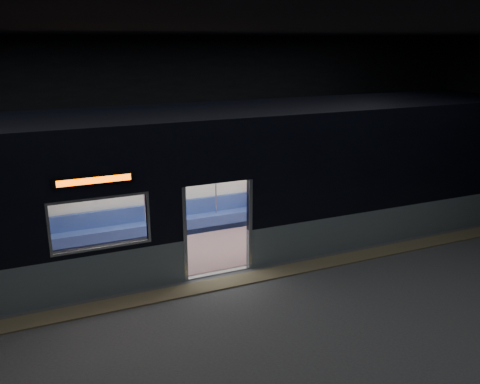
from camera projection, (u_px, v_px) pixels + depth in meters
station_floor at (238, 295)px, 10.10m from camera, size 24.00×14.00×0.01m
station_envelope at (237, 110)px, 9.05m from camera, size 24.00×14.00×5.00m
tactile_strip at (227, 282)px, 10.58m from camera, size 22.80×0.50×0.03m
metro_car at (194, 175)px, 11.80m from camera, size 18.00×3.04×3.35m
passenger at (260, 195)px, 13.83m from camera, size 0.46×0.74×1.42m
handbag at (264, 202)px, 13.65m from camera, size 0.36×0.33×0.15m
transit_map at (291, 165)px, 14.33m from camera, size 1.03×0.03×0.67m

